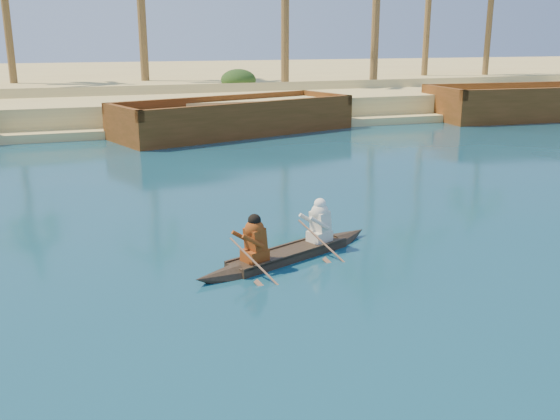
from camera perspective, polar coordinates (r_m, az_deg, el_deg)
name	(u,v)px	position (r m, az deg, el deg)	size (l,w,h in m)	color
sandy_embankment	(178,83)	(53.13, -9.31, 11.39)	(150.00, 51.00, 1.50)	#DFCD7D
shrub_cluster	(224,89)	(38.07, -5.11, 10.95)	(100.00, 6.00, 2.40)	#213C16
canoe	(289,247)	(12.31, 0.79, -3.38)	(4.35, 2.27, 1.23)	#3A2A20
barge_mid	(235,119)	(28.49, -4.14, 8.29)	(11.51, 6.70, 1.82)	brown
barge_right	(543,104)	(36.90, 22.89, 8.92)	(12.62, 4.94, 2.06)	brown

